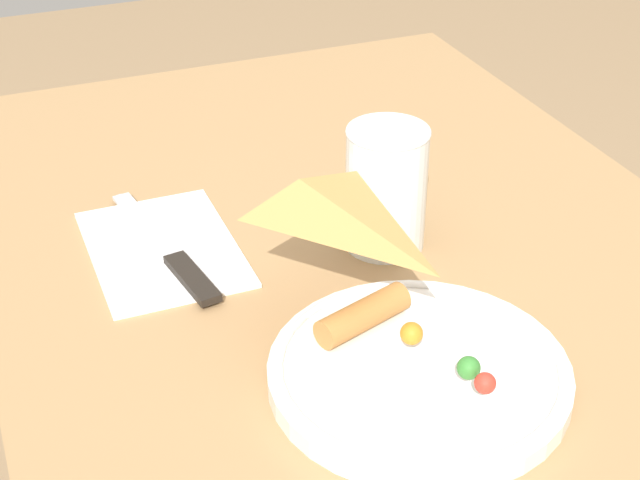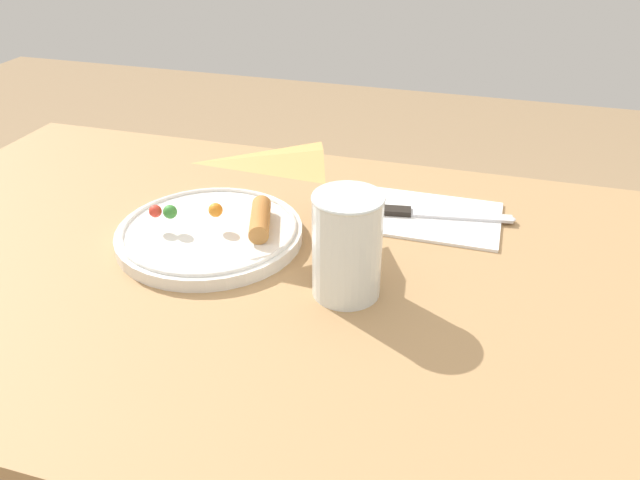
# 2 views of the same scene
# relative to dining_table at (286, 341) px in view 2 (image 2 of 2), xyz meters

# --- Properties ---
(dining_table) EXTENTS (1.13, 0.66, 0.71)m
(dining_table) POSITION_rel_dining_table_xyz_m (0.00, 0.00, 0.00)
(dining_table) COLOR #A87F51
(dining_table) RESTS_ON ground_plane
(plate_pizza) EXTENTS (0.23, 0.23, 0.05)m
(plate_pizza) POSITION_rel_dining_table_xyz_m (-0.11, 0.03, 0.13)
(plate_pizza) COLOR white
(plate_pizza) RESTS_ON dining_table
(milk_glass) EXTENTS (0.07, 0.07, 0.12)m
(milk_glass) POSITION_rel_dining_table_xyz_m (0.08, -0.03, 0.17)
(milk_glass) COLOR white
(milk_glass) RESTS_ON dining_table
(napkin_folded) EXTENTS (0.18, 0.13, 0.00)m
(napkin_folded) POSITION_rel_dining_table_xyz_m (0.15, 0.16, 0.11)
(napkin_folded) COLOR white
(napkin_folded) RESTS_ON dining_table
(butter_knife) EXTENTS (0.22, 0.05, 0.01)m
(butter_knife) POSITION_rel_dining_table_xyz_m (0.14, 0.16, 0.12)
(butter_knife) COLOR black
(butter_knife) RESTS_ON napkin_folded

